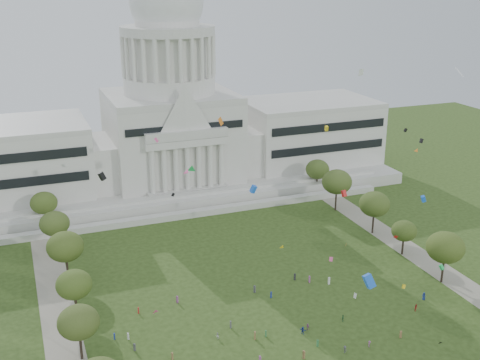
{
  "coord_description": "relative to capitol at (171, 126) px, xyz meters",
  "views": [
    {
      "loc": [
        -52.2,
        -90.97,
        74.01
      ],
      "look_at": [
        0.0,
        45.0,
        24.0
      ],
      "focal_mm": 45.0,
      "sensor_mm": 36.0,
      "label": 1
    }
  ],
  "objects": [
    {
      "name": "ground",
      "position": [
        0.0,
        -113.59,
        -22.3
      ],
      "size": [
        400.0,
        400.0,
        0.0
      ],
      "primitive_type": "plane",
      "color": "#2C4116",
      "rests_on": "ground"
    },
    {
      "name": "capitol",
      "position": [
        0.0,
        0.0,
        0.0
      ],
      "size": [
        160.0,
        64.5,
        91.3
      ],
      "color": "beige",
      "rests_on": "ground"
    },
    {
      "name": "path_left",
      "position": [
        -48.0,
        -83.59,
        -22.28
      ],
      "size": [
        8.0,
        160.0,
        0.04
      ],
      "primitive_type": "cube",
      "color": "gray",
      "rests_on": "ground"
    },
    {
      "name": "path_right",
      "position": [
        48.0,
        -83.59,
        -22.28
      ],
      "size": [
        8.0,
        160.0,
        0.04
      ],
      "primitive_type": "cube",
      "color": "gray",
      "rests_on": "ground"
    },
    {
      "name": "row_tree_l_2",
      "position": [
        -45.04,
        -96.29,
        -13.79
      ],
      "size": [
        8.42,
        8.42,
        11.97
      ],
      "color": "black",
      "rests_on": "ground"
    },
    {
      "name": "row_tree_r_2",
      "position": [
        44.17,
        -96.15,
        -12.64
      ],
      "size": [
        9.55,
        9.55,
        13.58
      ],
      "color": "black",
      "rests_on": "ground"
    },
    {
      "name": "row_tree_l_3",
      "position": [
        -44.09,
        -79.67,
        -14.09
      ],
      "size": [
        8.12,
        8.12,
        11.55
      ],
      "color": "black",
      "rests_on": "ground"
    },
    {
      "name": "row_tree_r_3",
      "position": [
        44.4,
        -79.1,
        -15.21
      ],
      "size": [
        7.01,
        7.01,
        9.98
      ],
      "color": "black",
      "rests_on": "ground"
    },
    {
      "name": "row_tree_l_4",
      "position": [
        -44.08,
        -61.17,
        -12.9
      ],
      "size": [
        9.29,
        9.29,
        13.21
      ],
      "color": "black",
      "rests_on": "ground"
    },
    {
      "name": "row_tree_r_4",
      "position": [
        44.76,
        -63.55,
        -13.01
      ],
      "size": [
        9.19,
        9.19,
        13.06
      ],
      "color": "black",
      "rests_on": "ground"
    },
    {
      "name": "row_tree_l_5",
      "position": [
        -45.22,
        -42.58,
        -13.88
      ],
      "size": [
        8.33,
        8.33,
        11.85
      ],
      "color": "black",
      "rests_on": "ground"
    },
    {
      "name": "row_tree_r_5",
      "position": [
        43.49,
        -43.4,
        -12.37
      ],
      "size": [
        9.82,
        9.82,
        13.96
      ],
      "color": "black",
      "rests_on": "ground"
    },
    {
      "name": "row_tree_l_6",
      "position": [
        -46.87,
        -24.45,
        -14.02
      ],
      "size": [
        8.19,
        8.19,
        11.64
      ],
      "color": "black",
      "rests_on": "ground"
    },
    {
      "name": "row_tree_r_6",
      "position": [
        45.96,
        -25.46,
        -13.79
      ],
      "size": [
        8.42,
        8.42,
        11.97
      ],
      "color": "black",
      "rests_on": "ground"
    },
    {
      "name": "person_0",
      "position": [
        34.47,
        -101.78,
        -21.33
      ],
      "size": [
        0.98,
        1.12,
        1.92
      ],
      "primitive_type": "imported",
      "rotation": [
        0.0,
        0.0,
        5.19
      ],
      "color": "navy",
      "rests_on": "ground"
    },
    {
      "name": "person_2",
      "position": [
        29.64,
        -105.36,
        -21.42
      ],
      "size": [
        0.99,
        0.94,
        1.74
      ],
      "primitive_type": "imported",
      "rotation": [
        0.0,
        0.0,
        0.67
      ],
      "color": "#B21E1E",
      "rests_on": "ground"
    },
    {
      "name": "person_3",
      "position": [
        5.84,
        -113.64,
        -21.49
      ],
      "size": [
        0.82,
        1.16,
        1.62
      ],
      "primitive_type": "imported",
      "rotation": [
        0.0,
        0.0,
        5.01
      ],
      "color": "#4C4C51",
      "rests_on": "ground"
    },
    {
      "name": "person_4",
      "position": [
        2.58,
        -103.3,
        -21.52
      ],
      "size": [
        0.85,
        1.04,
        1.56
      ],
      "primitive_type": "imported",
      "rotation": [
        0.0,
        0.0,
        5.17
      ],
      "color": "#994C8C",
      "rests_on": "ground"
    },
    {
      "name": "person_5",
      "position": [
        0.84,
        -104.38,
        -21.43
      ],
      "size": [
        1.5,
        1.65,
        1.73
      ],
      "primitive_type": "imported",
      "rotation": [
        0.0,
        0.0,
        2.24
      ],
      "color": "navy",
      "rests_on": "ground"
    },
    {
      "name": "person_8",
      "position": [
        -17.07,
        -99.53,
        -21.53
      ],
      "size": [
        0.79,
        0.53,
        1.53
      ],
      "primitive_type": "imported",
      "rotation": [
        0.0,
        0.0,
        3.04
      ],
      "color": "silver",
      "rests_on": "ground"
    },
    {
      "name": "person_9",
      "position": [
        11.71,
        -113.72,
        -21.58
      ],
      "size": [
        1.02,
        0.95,
        1.43
      ],
      "primitive_type": "imported",
      "rotation": [
        0.0,
        0.0,
        0.66
      ],
      "color": "#994C8C",
      "rests_on": "ground"
    },
    {
      "name": "person_10",
      "position": [
        11.54,
        -103.12,
        -21.49
      ],
      "size": [
        0.83,
        1.07,
        1.61
      ],
      "primitive_type": "imported",
      "rotation": [
        0.0,
        0.0,
        1.19
      ],
      "color": "#33723F",
      "rests_on": "ground"
    },
    {
      "name": "distant_crowd",
      "position": [
        -11.98,
        -99.06,
        -21.43
      ],
      "size": [
        58.48,
        36.4,
        1.89
      ],
      "color": "#994C8C",
      "rests_on": "ground"
    },
    {
      "name": "kite_swarm",
      "position": [
        2.3,
        -107.2,
        10.07
      ],
      "size": [
        90.9,
        107.38,
        54.05
      ],
      "color": "black",
      "rests_on": "ground"
    }
  ]
}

